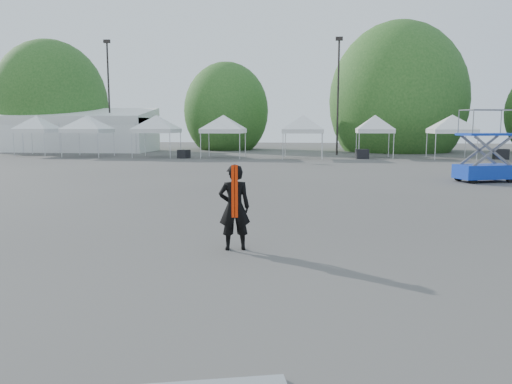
# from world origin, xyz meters

# --- Properties ---
(ground) EXTENTS (120.00, 120.00, 0.00)m
(ground) POSITION_xyz_m (0.00, 0.00, 0.00)
(ground) COLOR #474442
(ground) RESTS_ON ground
(marquee) EXTENTS (15.00, 6.25, 4.23)m
(marquee) POSITION_xyz_m (-22.00, 35.00, 1.97)
(marquee) COLOR white
(marquee) RESTS_ON ground
(light_pole_west) EXTENTS (0.60, 0.25, 10.30)m
(light_pole_west) POSITION_xyz_m (-18.00, 34.00, 5.77)
(light_pole_west) COLOR black
(light_pole_west) RESTS_ON ground
(light_pole_east) EXTENTS (0.60, 0.25, 9.80)m
(light_pole_east) POSITION_xyz_m (3.00, 32.00, 5.52)
(light_pole_east) COLOR black
(light_pole_east) RESTS_ON ground
(tree_far_w) EXTENTS (4.80, 4.80, 7.30)m
(tree_far_w) POSITION_xyz_m (-26.00, 38.00, 4.54)
(tree_far_w) COLOR #382314
(tree_far_w) RESTS_ON ground
(tree_mid_w) EXTENTS (4.16, 4.16, 6.33)m
(tree_mid_w) POSITION_xyz_m (-8.00, 40.00, 3.93)
(tree_mid_w) COLOR #382314
(tree_mid_w) RESTS_ON ground
(tree_mid_e) EXTENTS (5.12, 5.12, 7.79)m
(tree_mid_e) POSITION_xyz_m (9.00, 39.00, 4.84)
(tree_mid_e) COLOR #382314
(tree_mid_e) RESTS_ON ground
(tent_a) EXTENTS (4.08, 4.08, 3.88)m
(tent_a) POSITION_xyz_m (-22.00, 28.39, 3.06)
(tent_a) COLOR silver
(tent_a) RESTS_ON ground
(tent_b) EXTENTS (4.59, 4.59, 3.88)m
(tent_b) POSITION_xyz_m (-17.10, 27.43, 3.06)
(tent_b) COLOR silver
(tent_b) RESTS_ON ground
(tent_c) EXTENTS (4.58, 4.58, 3.88)m
(tent_c) POSITION_xyz_m (-11.40, 27.56, 3.06)
(tent_c) COLOR silver
(tent_c) RESTS_ON ground
(tent_d) EXTENTS (4.53, 4.53, 3.88)m
(tent_d) POSITION_xyz_m (-5.96, 27.42, 3.06)
(tent_d) COLOR silver
(tent_d) RESTS_ON ground
(tent_e) EXTENTS (4.40, 4.40, 3.88)m
(tent_e) POSITION_xyz_m (0.24, 27.49, 3.06)
(tent_e) COLOR silver
(tent_e) RESTS_ON ground
(tent_f) EXTENTS (3.93, 3.93, 3.88)m
(tent_f) POSITION_xyz_m (5.78, 28.92, 3.06)
(tent_f) COLOR silver
(tent_f) RESTS_ON ground
(tent_g) EXTENTS (4.45, 4.45, 3.88)m
(tent_g) POSITION_xyz_m (11.42, 28.31, 3.06)
(tent_g) COLOR silver
(tent_g) RESTS_ON ground
(man) EXTENTS (0.74, 0.58, 1.81)m
(man) POSITION_xyz_m (-0.44, -1.02, 0.91)
(man) COLOR black
(man) RESTS_ON ground
(scissor_lift) EXTENTS (2.82, 2.03, 3.28)m
(scissor_lift) POSITION_xyz_m (8.92, 12.64, 1.65)
(scissor_lift) COLOR #0D50B4
(scissor_lift) RESTS_ON ground
(crate_west) EXTENTS (1.03, 0.94, 0.65)m
(crate_west) POSITION_xyz_m (-8.94, 26.52, 0.33)
(crate_west) COLOR black
(crate_west) RESTS_ON ground
(crate_mid) EXTENTS (1.02, 0.84, 0.73)m
(crate_mid) POSITION_xyz_m (4.73, 27.55, 0.36)
(crate_mid) COLOR black
(crate_mid) RESTS_ON ground
(crate_east) EXTENTS (1.03, 0.82, 0.77)m
(crate_east) POSITION_xyz_m (15.03, 28.20, 0.39)
(crate_east) COLOR black
(crate_east) RESTS_ON ground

